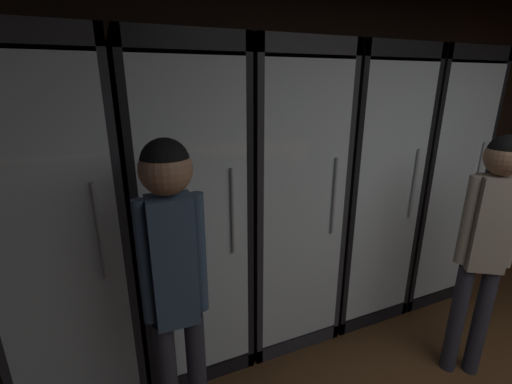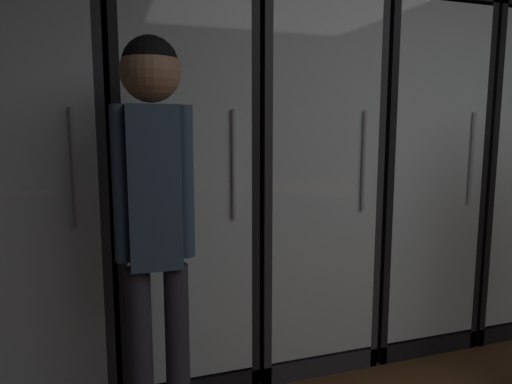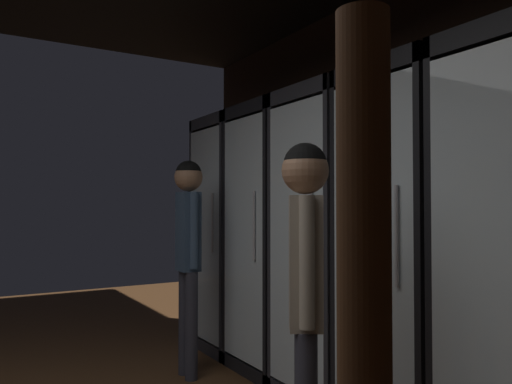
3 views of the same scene
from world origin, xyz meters
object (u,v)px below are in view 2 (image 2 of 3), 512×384
cooler_left (178,183)px  cooler_far_right (486,172)px  cooler_far_left (35,188)px  cooler_right (399,175)px  cooler_center (298,180)px  shopper_far (154,199)px

cooler_left → cooler_far_right: size_ratio=1.00×
cooler_far_left → cooler_right: (2.06, -0.00, -0.00)m
cooler_left → cooler_center: (0.68, 0.00, -0.01)m
cooler_right → shopper_far: (-1.57, -0.72, 0.04)m
cooler_right → cooler_far_right: (0.69, 0.00, -0.01)m
cooler_left → shopper_far: (-0.20, -0.72, 0.03)m
cooler_center → cooler_right: size_ratio=1.00×
cooler_far_left → cooler_center: same height
cooler_left → cooler_right: size_ratio=1.00×
cooler_right → cooler_left: bearing=-180.0°
shopper_far → cooler_far_right: bearing=17.7°
shopper_far → cooler_far_left: bearing=124.0°
cooler_far_left → cooler_far_right: same height
cooler_left → cooler_right: bearing=0.0°
cooler_far_right → shopper_far: bearing=-162.3°
cooler_center → cooler_far_right: (1.37, 0.00, -0.00)m
cooler_left → cooler_far_right: (2.05, 0.00, -0.01)m
cooler_center → shopper_far: 1.14m
cooler_far_left → cooler_center: bearing=0.0°
cooler_far_right → shopper_far: size_ratio=1.27×
cooler_far_left → cooler_right: 2.06m
cooler_center → shopper_far: cooler_center is taller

